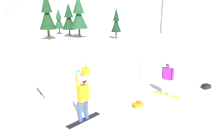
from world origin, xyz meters
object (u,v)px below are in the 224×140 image
object	(u,v)px
backpack_orange	(138,105)
loose_snowboard_near_left	(40,91)
snowboarder_foreground	(83,98)
pine_tree_tall	(116,22)
pine_tree_slender	(47,14)
pine_tree_twin	(79,15)
pine_tree_broad	(59,20)
snowboarder_midground	(167,78)
trail_marker_pole	(140,66)
snowboarder_background	(85,71)
pine_tree_leaning	(69,18)
backpack_black	(206,86)

from	to	relation	value
backpack_orange	loose_snowboard_near_left	bearing A→B (deg)	162.67
snowboarder_foreground	pine_tree_tall	size ratio (longest dim) A/B	0.43
pine_tree_slender	pine_tree_twin	xyz separation A→B (m)	(4.22, 2.37, -0.16)
loose_snowboard_near_left	pine_tree_broad	size ratio (longest dim) A/B	0.35
pine_tree_broad	snowboarder_foreground	bearing A→B (deg)	-73.90
snowboarder_midground	snowboarder_foreground	bearing A→B (deg)	-145.78
backpack_orange	trail_marker_pole	bearing A→B (deg)	82.58
snowboarder_foreground	pine_tree_slender	distance (m)	25.54
pine_tree_tall	pine_tree_twin	world-z (taller)	pine_tree_twin
snowboarder_background	pine_tree_tall	distance (m)	19.44
snowboarder_background	backpack_orange	distance (m)	5.54
pine_tree_broad	pine_tree_leaning	xyz separation A→B (m)	(2.66, -3.69, 0.44)
snowboarder_midground	backpack_orange	size ratio (longest dim) A/B	3.17
trail_marker_pole	pine_tree_leaning	distance (m)	23.53
snowboarder_midground	backpack_orange	distance (m)	2.31
pine_tree_broad	snowboarder_background	bearing A→B (deg)	-72.01
pine_tree_tall	pine_tree_twin	bearing A→B (deg)	168.52
pine_tree_slender	pine_tree_leaning	distance (m)	4.37
snowboarder_midground	pine_tree_twin	world-z (taller)	pine_tree_twin
snowboarder_foreground	backpack_black	world-z (taller)	snowboarder_foreground
pine_tree_tall	snowboarder_foreground	bearing A→B (deg)	-93.19
loose_snowboard_near_left	pine_tree_slender	xyz separation A→B (m)	(-6.01, 21.09, 3.63)
snowboarder_foreground	pine_tree_tall	distance (m)	25.11
snowboarder_foreground	trail_marker_pole	world-z (taller)	snowboarder_foreground
loose_snowboard_near_left	pine_tree_leaning	world-z (taller)	pine_tree_leaning
pine_tree_slender	trail_marker_pole	bearing A→B (deg)	-57.18
snowboarder_foreground	backpack_orange	distance (m)	2.70
snowboarder_midground	snowboarder_background	bearing A→B (deg)	145.58
backpack_black	trail_marker_pole	size ratio (longest dim) A/B	0.40
snowboarder_foreground	trail_marker_pole	size ratio (longest dim) A/B	1.44
snowboarder_background	pine_tree_leaning	bearing A→B (deg)	104.40
loose_snowboard_near_left	backpack_black	xyz separation A→B (m)	(9.00, 0.80, 0.01)
snowboarder_midground	loose_snowboard_near_left	xyz separation A→B (m)	(-6.58, 0.11, -0.79)
pine_tree_tall	pine_tree_twin	size ratio (longest dim) A/B	0.71
snowboarder_midground	pine_tree_broad	world-z (taller)	pine_tree_broad
snowboarder_foreground	snowboarder_midground	bearing A→B (deg)	34.22
backpack_orange	snowboarder_background	bearing A→B (deg)	123.30
backpack_orange	snowboarder_midground	bearing A→B (deg)	41.54
loose_snowboard_near_left	pine_tree_tall	distance (m)	22.77
backpack_orange	pine_tree_twin	distance (m)	26.14
snowboarder_foreground	snowboarder_midground	distance (m)	4.70
backpack_black	pine_tree_slender	world-z (taller)	pine_tree_slender
pine_tree_broad	backpack_orange	bearing A→B (deg)	-69.39
pine_tree_slender	pine_tree_broad	xyz separation A→B (m)	(-0.28, 7.27, -1.22)
snowboarder_foreground	pine_tree_broad	distance (m)	32.43
backpack_black	pine_tree_leaning	xyz separation A→B (m)	(-12.62, 23.87, 2.84)
pine_tree_leaning	snowboarder_background	bearing A→B (deg)	-75.60
backpack_black	trail_marker_pole	xyz separation A→B (m)	(-3.43, 2.34, 0.56)
pine_tree_broad	pine_tree_twin	size ratio (longest dim) A/B	0.70
backpack_black	backpack_orange	world-z (taller)	backpack_black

